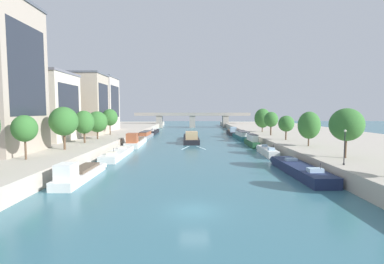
% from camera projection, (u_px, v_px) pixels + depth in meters
% --- Properties ---
extents(ground_plane, '(400.00, 400.00, 0.00)m').
position_uv_depth(ground_plane, '(193.00, 211.00, 23.82)').
color(ground_plane, '#386B7A').
extents(quay_left, '(36.00, 170.00, 2.07)m').
position_uv_depth(quay_left, '(70.00, 137.00, 78.49)').
color(quay_left, '#B7AD9E').
rests_on(quay_left, ground).
extents(quay_right, '(36.00, 170.00, 2.07)m').
position_uv_depth(quay_right, '(314.00, 137.00, 78.66)').
color(quay_right, '#B7AD9E').
rests_on(quay_right, ground).
extents(barge_midriver, '(4.58, 20.83, 3.18)m').
position_uv_depth(barge_midriver, '(190.00, 138.00, 77.12)').
color(barge_midriver, black).
rests_on(barge_midriver, ground).
extents(wake_behind_barge, '(5.60, 5.95, 0.03)m').
position_uv_depth(wake_behind_barge, '(192.00, 148.00, 63.84)').
color(wake_behind_barge, '#AAD6E0').
rests_on(wake_behind_barge, ground).
extents(moored_boat_left_end, '(2.57, 12.55, 2.75)m').
position_uv_depth(moored_boat_left_end, '(79.00, 174.00, 34.17)').
color(moored_boat_left_end, silver).
rests_on(moored_boat_left_end, ground).
extents(moored_boat_left_near, '(3.08, 15.75, 2.20)m').
position_uv_depth(moored_boat_left_near, '(117.00, 153.00, 51.81)').
color(moored_boat_left_near, silver).
rests_on(moored_boat_left_near, ground).
extents(moored_boat_left_downstream, '(3.66, 15.90, 3.36)m').
position_uv_depth(moored_boat_left_downstream, '(135.00, 141.00, 68.13)').
color(moored_boat_left_downstream, silver).
rests_on(moored_boat_left_downstream, ground).
extents(moored_boat_left_midway, '(2.87, 14.96, 2.18)m').
position_uv_depth(moored_boat_left_midway, '(145.00, 135.00, 86.74)').
color(moored_boat_left_midway, gray).
rests_on(moored_boat_left_midway, ground).
extents(moored_boat_left_far, '(2.96, 15.93, 2.32)m').
position_uv_depth(moored_boat_left_far, '(152.00, 132.00, 103.41)').
color(moored_boat_left_far, black).
rests_on(moored_boat_left_far, ground).
extents(moored_boat_right_end, '(3.56, 15.74, 2.41)m').
position_uv_depth(moored_boat_right_end, '(299.00, 169.00, 37.24)').
color(moored_boat_right_end, '#1E284C').
rests_on(moored_boat_right_end, ground).
extents(moored_boat_right_far, '(2.31, 11.42, 2.44)m').
position_uv_depth(moored_boat_right_far, '(266.00, 151.00, 53.84)').
color(moored_boat_right_far, silver).
rests_on(moored_boat_right_far, ground).
extents(moored_boat_right_downstream, '(1.71, 10.78, 2.97)m').
position_uv_depth(moored_boat_right_downstream, '(251.00, 141.00, 66.76)').
color(moored_boat_right_downstream, '#235633').
rests_on(moored_boat_right_downstream, ground).
extents(moored_boat_right_gap_after, '(3.45, 15.00, 2.53)m').
position_uv_depth(moored_boat_right_gap_after, '(241.00, 136.00, 82.94)').
color(moored_boat_right_gap_after, '#23666B').
rests_on(moored_boat_right_gap_after, ground).
extents(moored_boat_right_lone, '(3.22, 13.90, 2.91)m').
position_uv_depth(moored_boat_right_lone, '(231.00, 132.00, 99.14)').
color(moored_boat_right_lone, black).
rests_on(moored_boat_right_lone, ground).
extents(tree_left_nearest, '(3.21, 3.21, 5.89)m').
position_uv_depth(tree_left_nearest, '(24.00, 129.00, 36.52)').
color(tree_left_nearest, brown).
rests_on(tree_left_nearest, quay_left).
extents(tree_left_end_of_row, '(4.59, 4.59, 7.09)m').
position_uv_depth(tree_left_end_of_row, '(63.00, 121.00, 45.98)').
color(tree_left_end_of_row, brown).
rests_on(tree_left_end_of_row, quay_left).
extents(tree_left_second, '(3.95, 3.95, 6.46)m').
position_uv_depth(tree_left_second, '(83.00, 122.00, 55.55)').
color(tree_left_second, brown).
rests_on(tree_left_second, quay_left).
extents(tree_left_third, '(4.57, 4.57, 6.30)m').
position_uv_depth(tree_left_third, '(96.00, 122.00, 63.10)').
color(tree_left_third, brown).
rests_on(tree_left_third, quay_left).
extents(tree_left_distant, '(4.04, 4.04, 6.86)m').
position_uv_depth(tree_left_distant, '(109.00, 117.00, 74.12)').
color(tree_left_distant, brown).
rests_on(tree_left_distant, quay_left).
extents(tree_right_midway, '(4.41, 4.41, 6.80)m').
position_uv_depth(tree_right_midway, '(346.00, 125.00, 37.81)').
color(tree_right_midway, brown).
rests_on(tree_right_midway, quay_right).
extents(tree_right_far, '(3.92, 3.92, 6.29)m').
position_uv_depth(tree_right_far, '(308.00, 125.00, 50.54)').
color(tree_right_far, brown).
rests_on(tree_right_far, quay_right).
extents(tree_right_end_of_row, '(3.41, 3.41, 5.36)m').
position_uv_depth(tree_right_end_of_row, '(285.00, 124.00, 61.22)').
color(tree_right_end_of_row, brown).
rests_on(tree_right_end_of_row, quay_right).
extents(tree_right_distant, '(3.64, 3.64, 6.13)m').
position_uv_depth(tree_right_distant, '(270.00, 119.00, 72.83)').
color(tree_right_distant, brown).
rests_on(tree_right_distant, quay_right).
extents(tree_right_by_lamp, '(4.76, 4.76, 7.05)m').
position_uv_depth(tree_right_by_lamp, '(262.00, 118.00, 83.89)').
color(tree_right_by_lamp, brown).
rests_on(tree_right_by_lamp, quay_right).
extents(lamppost_right_bank, '(0.28, 0.28, 4.22)m').
position_uv_depth(lamppost_right_bank, '(344.00, 146.00, 33.09)').
color(lamppost_right_bank, black).
rests_on(lamppost_right_bank, quay_right).
extents(building_left_tall, '(10.42, 12.67, 14.70)m').
position_uv_depth(building_left_tall, '(45.00, 106.00, 59.44)').
color(building_left_tall, beige).
rests_on(building_left_tall, quay_left).
extents(building_left_far_end, '(15.35, 9.99, 16.48)m').
position_uv_depth(building_left_far_end, '(75.00, 104.00, 74.98)').
color(building_left_far_end, '#B2A38E').
rests_on(building_left_far_end, quay_left).
extents(building_left_corner, '(11.95, 12.00, 17.57)m').
position_uv_depth(building_left_corner, '(97.00, 103.00, 92.07)').
color(building_left_corner, '#BCB2A8').
rests_on(building_left_corner, quay_left).
extents(bridge_far, '(56.85, 4.40, 7.44)m').
position_uv_depth(bridge_far, '(192.00, 118.00, 138.09)').
color(bridge_far, gray).
rests_on(bridge_far, ground).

